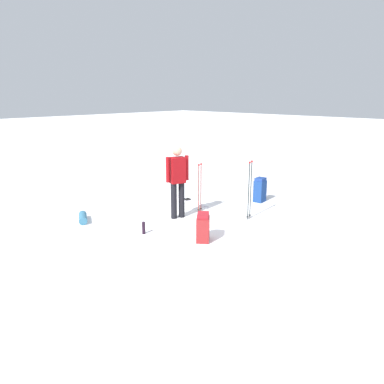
% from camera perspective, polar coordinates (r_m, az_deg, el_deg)
% --- Properties ---
extents(ground_plane, '(80.00, 80.00, 0.00)m').
position_cam_1_polar(ground_plane, '(8.71, 0.00, -4.46)').
color(ground_plane, white).
extents(skier_standing, '(0.54, 0.32, 1.70)m').
position_cam_1_polar(skier_standing, '(8.72, -2.21, 2.08)').
color(skier_standing, black).
rests_on(skier_standing, ground_plane).
extents(ski_pair_near, '(0.47, 1.76, 0.05)m').
position_cam_1_polar(ski_pair_near, '(10.37, -0.74, -1.21)').
color(ski_pair_near, silver).
rests_on(ski_pair_near, ground_plane).
extents(backpack_large_dark, '(0.44, 0.42, 0.57)m').
position_cam_1_polar(backpack_large_dark, '(7.52, 1.67, -5.38)').
color(backpack_large_dark, maroon).
rests_on(backpack_large_dark, ground_plane).
extents(backpack_bright, '(0.33, 0.28, 0.66)m').
position_cam_1_polar(backpack_bright, '(10.35, 10.25, 0.30)').
color(backpack_bright, navy).
rests_on(backpack_bright, ground_plane).
extents(ski_poles_planted_near, '(0.19, 0.11, 1.22)m').
position_cam_1_polar(ski_poles_planted_near, '(9.24, 1.20, 1.06)').
color(ski_poles_planted_near, maroon).
rests_on(ski_poles_planted_near, ground_plane).
extents(ski_poles_planted_far, '(0.22, 0.11, 1.38)m').
position_cam_1_polar(ski_poles_planted_far, '(8.79, 8.75, 0.73)').
color(ski_poles_planted_far, black).
rests_on(ski_poles_planted_far, ground_plane).
extents(sleeping_mat_rolled, '(0.43, 0.57, 0.18)m').
position_cam_1_polar(sleeping_mat_rolled, '(9.03, -16.18, -3.76)').
color(sleeping_mat_rolled, teal).
rests_on(sleeping_mat_rolled, ground_plane).
extents(thermos_bottle, '(0.07, 0.07, 0.26)m').
position_cam_1_polar(thermos_bottle, '(7.99, -7.32, -5.41)').
color(thermos_bottle, black).
rests_on(thermos_bottle, ground_plane).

